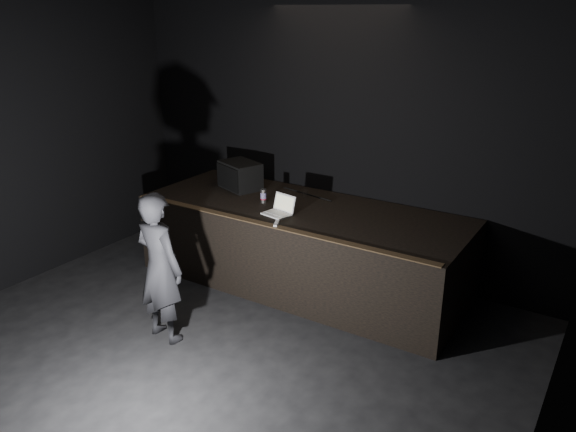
# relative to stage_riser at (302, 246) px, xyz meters

# --- Properties ---
(ground) EXTENTS (7.00, 7.00, 0.00)m
(ground) POSITION_rel_stage_riser_xyz_m (0.00, -2.73, -0.50)
(ground) COLOR black
(ground) RESTS_ON ground
(room_walls) EXTENTS (6.10, 7.10, 3.52)m
(room_walls) POSITION_rel_stage_riser_xyz_m (0.00, -2.73, 1.52)
(room_walls) COLOR black
(room_walls) RESTS_ON ground
(stage_riser) EXTENTS (4.00, 1.50, 1.00)m
(stage_riser) POSITION_rel_stage_riser_xyz_m (0.00, 0.00, 0.00)
(stage_riser) COLOR black
(stage_riser) RESTS_ON ground
(riser_lip) EXTENTS (3.92, 0.10, 0.01)m
(riser_lip) POSITION_rel_stage_riser_xyz_m (0.00, -0.71, 0.51)
(riser_lip) COLOR brown
(riser_lip) RESTS_ON stage_riser
(stage_monitor) EXTENTS (0.64, 0.56, 0.36)m
(stage_monitor) POSITION_rel_stage_riser_xyz_m (-1.10, 0.22, 0.68)
(stage_monitor) COLOR black
(stage_monitor) RESTS_ON stage_riser
(cable) EXTENTS (0.81, 0.18, 0.02)m
(cable) POSITION_rel_stage_riser_xyz_m (-0.21, 0.46, 0.51)
(cable) COLOR black
(cable) RESTS_ON stage_riser
(laptop) EXTENTS (0.36, 0.33, 0.22)m
(laptop) POSITION_rel_stage_riser_xyz_m (-0.11, -0.32, 0.56)
(laptop) COLOR silver
(laptop) RESTS_ON stage_riser
(beer_can) EXTENTS (0.07, 0.07, 0.17)m
(beer_can) POSITION_rel_stage_riser_xyz_m (-0.50, -0.10, 0.59)
(beer_can) COLOR silver
(beer_can) RESTS_ON stage_riser
(plastic_cup) EXTENTS (0.08, 0.08, 0.10)m
(plastic_cup) POSITION_rel_stage_riser_xyz_m (-0.17, 0.35, 0.55)
(plastic_cup) COLOR white
(plastic_cup) RESTS_ON stage_riser
(wii_remote) EXTENTS (0.11, 0.17, 0.03)m
(wii_remote) POSITION_rel_stage_riser_xyz_m (0.06, -0.65, 0.52)
(wii_remote) COLOR white
(wii_remote) RESTS_ON stage_riser
(person) EXTENTS (0.62, 0.44, 1.60)m
(person) POSITION_rel_stage_riser_xyz_m (-0.57, -1.85, 0.30)
(person) COLOR black
(person) RESTS_ON ground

